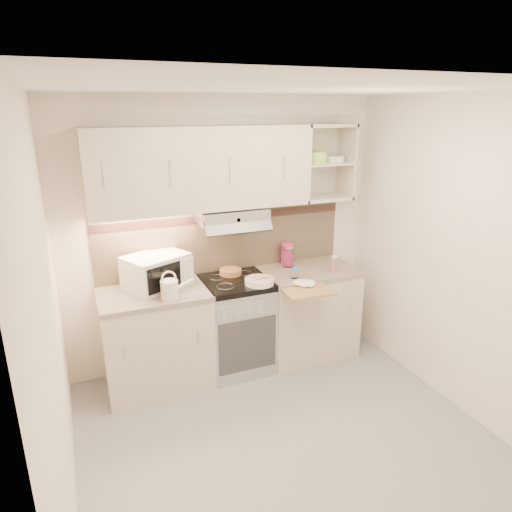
{
  "coord_description": "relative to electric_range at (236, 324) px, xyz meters",
  "views": [
    {
      "loc": [
        -1.31,
        -2.55,
        2.4
      ],
      "look_at": [
        0.14,
        0.95,
        1.16
      ],
      "focal_mm": 32.0,
      "sensor_mm": 36.0,
      "label": 1
    }
  ],
  "objects": [
    {
      "name": "pink_pitcher",
      "position": [
        0.62,
        0.2,
        0.56
      ],
      "size": [
        0.12,
        0.11,
        0.22
      ],
      "rotation": [
        0.0,
        0.0,
        0.07
      ],
      "color": "#FE2981",
      "rests_on": "worktop_right"
    },
    {
      "name": "electric_range",
      "position": [
        0.0,
        0.0,
        0.0
      ],
      "size": [
        0.6,
        0.6,
        0.9
      ],
      "color": "#B7B7BC",
      "rests_on": "ground"
    },
    {
      "name": "glass_jar",
      "position": [
        0.6,
        0.15,
        0.56
      ],
      "size": [
        0.11,
        0.11,
        0.21
      ],
      "rotation": [
        0.0,
        0.0,
        -0.18
      ],
      "color": "silver",
      "rests_on": "worktop_right"
    },
    {
      "name": "watering_can",
      "position": [
        -0.63,
        -0.19,
        0.53
      ],
      "size": [
        0.28,
        0.14,
        0.24
      ],
      "rotation": [
        0.0,
        0.0,
        -0.02
      ],
      "color": "silver",
      "rests_on": "worktop_left"
    },
    {
      "name": "bread_loaf",
      "position": [
        0.01,
        0.15,
        0.47
      ],
      "size": [
        0.21,
        0.21,
        0.05
      ],
      "primitive_type": "cylinder",
      "color": "#A35B3E",
      "rests_on": "electric_range"
    },
    {
      "name": "plate_stack",
      "position": [
        0.16,
        -0.17,
        0.47
      ],
      "size": [
        0.26,
        0.26,
        0.05
      ],
      "rotation": [
        0.0,
        0.0,
        -0.31
      ],
      "color": "white",
      "rests_on": "electric_range"
    },
    {
      "name": "dish_towel",
      "position": [
        0.52,
        -0.36,
        0.46
      ],
      "size": [
        0.28,
        0.26,
        0.06
      ],
      "primitive_type": null,
      "rotation": [
        0.0,
        0.0,
        0.29
      ],
      "color": "silver",
      "rests_on": "cutting_board"
    },
    {
      "name": "room_shell",
      "position": [
        0.0,
        -0.73,
        1.18
      ],
      "size": [
        3.04,
        2.84,
        2.52
      ],
      "color": "white",
      "rests_on": "ground"
    },
    {
      "name": "worktop_left",
      "position": [
        -0.75,
        0.0,
        0.43
      ],
      "size": [
        0.92,
        0.62,
        0.04
      ],
      "primitive_type": "cube",
      "color": "gray",
      "rests_on": "base_cabinet_left"
    },
    {
      "name": "cutting_board",
      "position": [
        0.52,
        -0.38,
        0.42
      ],
      "size": [
        0.44,
        0.4,
        0.02
      ],
      "primitive_type": "cube",
      "rotation": [
        0.0,
        0.0,
        -0.06
      ],
      "color": "tan",
      "rests_on": "base_cabinet_right"
    },
    {
      "name": "spice_jar",
      "position": [
        0.51,
        -0.17,
        0.5
      ],
      "size": [
        0.07,
        0.07,
        0.1
      ],
      "rotation": [
        0.0,
        0.0,
        -0.11
      ],
      "color": "silver",
      "rests_on": "worktop_right"
    },
    {
      "name": "spray_bottle",
      "position": [
        0.92,
        -0.17,
        0.52
      ],
      "size": [
        0.07,
        0.07,
        0.18
      ],
      "rotation": [
        0.0,
        0.0,
        0.07
      ],
      "color": "pink",
      "rests_on": "worktop_right"
    },
    {
      "name": "microwave",
      "position": [
        -0.69,
        0.11,
        0.59
      ],
      "size": [
        0.62,
        0.55,
        0.29
      ],
      "rotation": [
        0.0,
        0.0,
        0.43
      ],
      "color": "silver",
      "rests_on": "worktop_left"
    },
    {
      "name": "ground",
      "position": [
        0.0,
        -1.1,
        -0.45
      ],
      "size": [
        3.0,
        3.0,
        0.0
      ],
      "primitive_type": "plane",
      "color": "gray",
      "rests_on": "ground"
    },
    {
      "name": "base_cabinet_right",
      "position": [
        0.75,
        0.0,
        -0.02
      ],
      "size": [
        0.9,
        0.6,
        0.86
      ],
      "primitive_type": "cube",
      "color": "beige",
      "rests_on": "ground"
    },
    {
      "name": "worktop_right",
      "position": [
        0.75,
        0.0,
        0.43
      ],
      "size": [
        0.92,
        0.62,
        0.04
      ],
      "primitive_type": "cube",
      "color": "gray",
      "rests_on": "base_cabinet_right"
    },
    {
      "name": "base_cabinet_left",
      "position": [
        -0.75,
        0.0,
        -0.02
      ],
      "size": [
        0.9,
        0.6,
        0.86
      ],
      "primitive_type": "cube",
      "color": "beige",
      "rests_on": "ground"
    }
  ]
}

